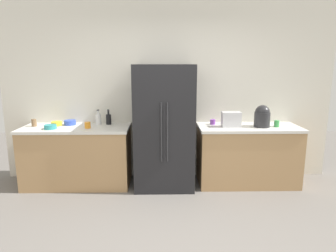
# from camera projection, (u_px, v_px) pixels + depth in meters

# --- Properties ---
(ground_plane) EXTENTS (10.23, 10.23, 0.00)m
(ground_plane) POSITION_uv_depth(u_px,v_px,m) (171.00, 246.00, 3.01)
(ground_plane) COLOR slate
(kitchen_back_panel) EXTENTS (5.12, 0.10, 2.80)m
(kitchen_back_panel) POSITION_uv_depth(u_px,v_px,m) (168.00, 90.00, 4.66)
(kitchen_back_panel) COLOR silver
(kitchen_back_panel) RESTS_ON ground_plane
(counter_left) EXTENTS (1.57, 0.67, 0.89)m
(counter_left) POSITION_uv_depth(u_px,v_px,m) (78.00, 156.00, 4.46)
(counter_left) COLOR tan
(counter_left) RESTS_ON ground_plane
(counter_right) EXTENTS (1.49, 0.67, 0.89)m
(counter_right) POSITION_uv_depth(u_px,v_px,m) (247.00, 155.00, 4.51)
(counter_right) COLOR tan
(counter_right) RESTS_ON ground_plane
(refrigerator) EXTENTS (0.85, 0.74, 1.79)m
(refrigerator) POSITION_uv_depth(u_px,v_px,m) (164.00, 127.00, 4.35)
(refrigerator) COLOR black
(refrigerator) RESTS_ON ground_plane
(toaster) EXTENTS (0.27, 0.16, 0.22)m
(toaster) POSITION_uv_depth(u_px,v_px,m) (231.00, 119.00, 4.36)
(toaster) COLOR silver
(toaster) RESTS_ON counter_right
(rice_cooker) EXTENTS (0.23, 0.23, 0.32)m
(rice_cooker) POSITION_uv_depth(u_px,v_px,m) (262.00, 116.00, 4.34)
(rice_cooker) COLOR #262628
(rice_cooker) RESTS_ON counter_right
(bottle_a) EXTENTS (0.08, 0.08, 0.23)m
(bottle_a) POSITION_uv_depth(u_px,v_px,m) (109.00, 119.00, 4.54)
(bottle_a) COLOR black
(bottle_a) RESTS_ON counter_left
(bottle_b) EXTENTS (0.08, 0.08, 0.23)m
(bottle_b) POSITION_uv_depth(u_px,v_px,m) (98.00, 119.00, 4.53)
(bottle_b) COLOR white
(bottle_b) RESTS_ON counter_left
(cup_a) EXTENTS (0.07, 0.07, 0.11)m
(cup_a) POSITION_uv_depth(u_px,v_px,m) (34.00, 123.00, 4.40)
(cup_a) COLOR brown
(cup_a) RESTS_ON counter_left
(cup_b) EXTENTS (0.07, 0.07, 0.09)m
(cup_b) POSITION_uv_depth(u_px,v_px,m) (277.00, 124.00, 4.36)
(cup_b) COLOR green
(cup_b) RESTS_ON counter_right
(cup_c) EXTENTS (0.08, 0.08, 0.08)m
(cup_c) POSITION_uv_depth(u_px,v_px,m) (213.00, 122.00, 4.54)
(cup_c) COLOR purple
(cup_c) RESTS_ON counter_right
(cup_d) EXTENTS (0.09, 0.09, 0.09)m
(cup_d) POSITION_uv_depth(u_px,v_px,m) (88.00, 125.00, 4.27)
(cup_d) COLOR orange
(cup_d) RESTS_ON counter_left
(bowl_a) EXTENTS (0.17, 0.17, 0.06)m
(bowl_a) POSITION_uv_depth(u_px,v_px,m) (50.00, 127.00, 4.23)
(bowl_a) COLOR teal
(bowl_a) RESTS_ON counter_left
(bowl_b) EXTENTS (0.17, 0.17, 0.07)m
(bowl_b) POSITION_uv_depth(u_px,v_px,m) (70.00, 123.00, 4.51)
(bowl_b) COLOR blue
(bowl_b) RESTS_ON counter_left
(bowl_c) EXTENTS (0.16, 0.16, 0.06)m
(bowl_c) POSITION_uv_depth(u_px,v_px,m) (57.00, 124.00, 4.45)
(bowl_c) COLOR yellow
(bowl_c) RESTS_ON counter_left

